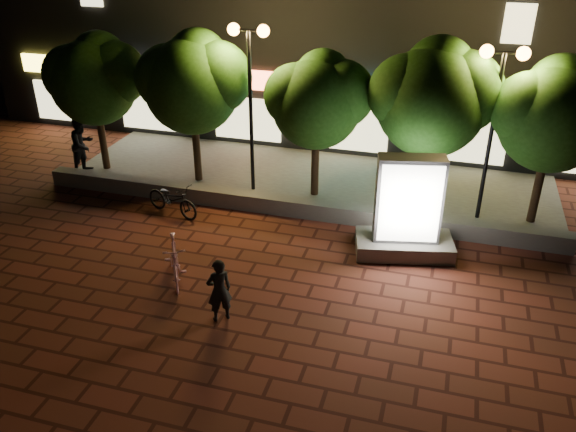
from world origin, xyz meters
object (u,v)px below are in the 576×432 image
at_px(ad_kiosk, 407,216).
at_px(scooter_pink, 175,260).
at_px(pedestrian, 83,145).
at_px(tree_right, 435,95).
at_px(street_lamp_left, 249,67).
at_px(scooter_parked, 172,199).
at_px(tree_far_left, 95,76).
at_px(rider, 219,290).
at_px(tree_mid, 319,97).
at_px(tree_left, 194,80).
at_px(tree_far_right, 556,111).
at_px(street_lamp_right, 499,90).

height_order(ad_kiosk, scooter_pink, ad_kiosk).
bearing_deg(pedestrian, tree_right, -79.91).
height_order(street_lamp_left, scooter_parked, street_lamp_left).
bearing_deg(scooter_pink, tree_right, 17.54).
xyz_separation_m(tree_far_left, rider, (6.95, -6.78, -2.52)).
bearing_deg(tree_right, tree_mid, -180.00).
height_order(scooter_pink, scooter_parked, scooter_pink).
xyz_separation_m(street_lamp_left, scooter_parked, (-1.76, -2.20, -3.52)).
xyz_separation_m(tree_far_left, tree_left, (3.50, 0.00, 0.15)).
xyz_separation_m(tree_far_left, pedestrian, (-0.55, -0.52, -2.24)).
xyz_separation_m(tree_mid, scooter_pink, (-2.18, -5.64, -2.65)).
distance_m(tree_left, pedestrian, 4.74).
distance_m(tree_mid, rider, 7.23).
bearing_deg(tree_far_right, tree_right, 180.00).
xyz_separation_m(tree_right, rider, (-3.85, -6.78, -2.79)).
height_order(rider, pedestrian, pedestrian).
distance_m(tree_far_right, rider, 10.12).
distance_m(tree_left, tree_far_right, 10.50).
distance_m(tree_left, street_lamp_left, 2.05).
height_order(tree_far_left, ad_kiosk, tree_far_left).
distance_m(tree_far_right, street_lamp_right, 1.66).
bearing_deg(tree_mid, ad_kiosk, -41.77).
xyz_separation_m(tree_far_left, scooter_pink, (5.32, -5.64, -2.73)).
xyz_separation_m(tree_left, street_lamp_left, (1.95, -0.26, 0.58)).
bearing_deg(scooter_parked, street_lamp_right, -57.87).
relative_size(rider, pedestrian, 0.80).
xyz_separation_m(scooter_pink, pedestrian, (-5.87, 5.11, 0.49)).
relative_size(tree_far_left, rider, 2.98).
bearing_deg(street_lamp_left, tree_mid, 7.31).
relative_size(tree_mid, ad_kiosk, 1.64).
relative_size(tree_far_left, ad_kiosk, 1.69).
relative_size(street_lamp_left, scooter_pink, 2.76).
height_order(scooter_pink, pedestrian, pedestrian).
xyz_separation_m(tree_left, ad_kiosk, (7.06, -2.74, -2.34)).
bearing_deg(tree_mid, rider, -94.59).
relative_size(tree_left, tree_mid, 1.09).
relative_size(tree_left, pedestrian, 2.51).
distance_m(tree_mid, street_lamp_right, 5.00).
height_order(tree_far_left, rider, tree_far_left).
bearing_deg(scooter_pink, tree_far_right, 4.76).
bearing_deg(ad_kiosk, tree_far_right, 38.58).
bearing_deg(scooter_pink, rider, -63.11).
bearing_deg(scooter_parked, ad_kiosk, -74.26).
distance_m(rider, pedestrian, 9.78).
bearing_deg(tree_mid, tree_right, 0.00).
distance_m(tree_far_left, rider, 10.03).
bearing_deg(rider, tree_far_right, -175.71).
height_order(tree_far_right, scooter_pink, tree_far_right).
bearing_deg(street_lamp_left, street_lamp_right, 0.00).
relative_size(tree_far_left, scooter_parked, 2.42).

